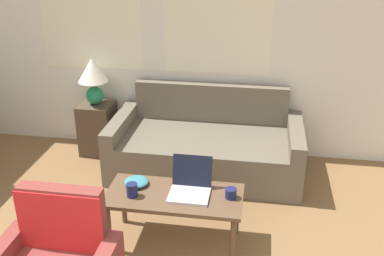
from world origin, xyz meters
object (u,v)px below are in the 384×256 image
couch (206,147)px  snack_bowl (136,182)px  coffee_table (174,200)px  cup_yellow (231,193)px  table_lamp (93,75)px  laptop (190,186)px  cup_navy (132,190)px

couch → snack_bowl: size_ratio=9.85×
snack_bowl → coffee_table: bearing=-15.7°
couch → cup_yellow: bearing=-74.2°
table_lamp → laptop: 1.91m
laptop → snack_bowl: (-0.44, 0.04, -0.03)m
coffee_table → snack_bowl: bearing=164.3°
laptop → table_lamp: bearing=132.5°
table_lamp → coffee_table: 1.90m
coffee_table → snack_bowl: snack_bowl is taller
table_lamp → snack_bowl: bearing=-58.4°
coffee_table → laptop: laptop is taller
laptop → cup_yellow: laptop is taller
table_lamp → laptop: table_lamp is taller
couch → snack_bowl: bearing=-110.0°
table_lamp → coffee_table: bearing=-51.2°
cup_yellow → snack_bowl: cup_yellow is taller
table_lamp → couch: bearing=-9.2°
cup_navy → snack_bowl: bearing=95.0°
snack_bowl → cup_yellow: bearing=-5.3°
table_lamp → cup_yellow: table_lamp is taller
couch → laptop: (0.03, -1.18, 0.25)m
table_lamp → cup_navy: size_ratio=4.72×
snack_bowl → couch: bearing=70.0°
cup_yellow → laptop: bearing=175.3°
cup_navy → cup_yellow: (0.74, 0.10, -0.01)m
table_lamp → laptop: (1.26, -1.38, -0.39)m
table_lamp → cup_navy: (0.84, -1.50, -0.39)m
laptop → snack_bowl: laptop is taller
cup_yellow → cup_navy: bearing=-172.6°
couch → coffee_table: 1.24m
cup_navy → table_lamp: bearing=119.2°
cup_navy → cup_yellow: cup_navy is taller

